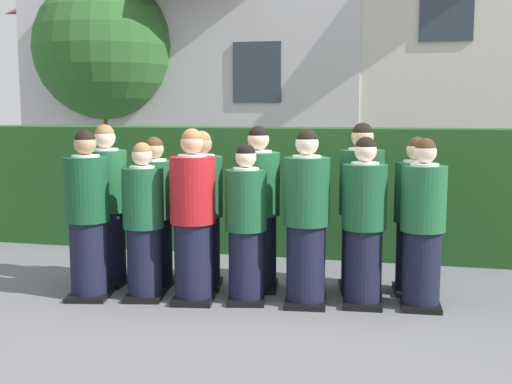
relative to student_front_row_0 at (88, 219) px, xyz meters
name	(u,v)px	position (x,y,z in m)	size (l,w,h in m)	color
ground_plane	(250,302)	(1.60, 0.21, -0.80)	(60.00, 60.00, 0.00)	slate
student_front_row_0	(88,219)	(0.00, 0.00, 0.00)	(0.47, 0.55, 1.67)	black
student_front_row_1	(144,225)	(0.55, 0.10, -0.06)	(0.43, 0.53, 1.55)	black
student_in_red_blazer	(193,220)	(1.05, 0.12, 0.01)	(0.46, 0.54, 1.69)	black
student_front_row_3	(246,228)	(1.56, 0.22, -0.06)	(0.44, 0.53, 1.54)	black
student_front_row_4	(306,222)	(2.13, 0.27, 0.01)	(0.44, 0.52, 1.69)	black
student_front_row_5	(364,226)	(2.67, 0.37, -0.03)	(0.42, 0.49, 1.61)	black
student_front_row_6	(423,228)	(3.21, 0.42, -0.03)	(0.42, 0.52, 1.61)	black
student_rear_row_0	(107,209)	(-0.04, 0.51, 0.02)	(0.44, 0.55, 1.71)	black
student_rear_row_1	(155,215)	(0.47, 0.58, -0.04)	(0.41, 0.52, 1.58)	black
student_rear_row_2	(202,214)	(0.99, 0.62, -0.01)	(0.46, 0.53, 1.65)	black
student_rear_row_3	(258,212)	(1.57, 0.69, 0.01)	(0.46, 0.56, 1.70)	black
student_rear_row_4	(307,215)	(2.07, 0.75, -0.01)	(0.44, 0.52, 1.65)	black
student_rear_row_5	(361,211)	(2.60, 0.88, 0.03)	(0.48, 0.56, 1.73)	black
student_rear_row_6	(415,220)	(3.14, 0.90, -0.04)	(0.42, 0.50, 1.60)	black
hedge	(292,190)	(1.60, 2.49, 0.02)	(10.96, 0.70, 1.63)	#214C1E
school_building_annex	(211,50)	(-1.21, 8.03, 2.36)	(7.21, 4.44, 6.14)	silver
oak_tree_left	(106,48)	(-2.74, 6.05, 2.25)	(2.80, 2.80, 4.46)	brown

